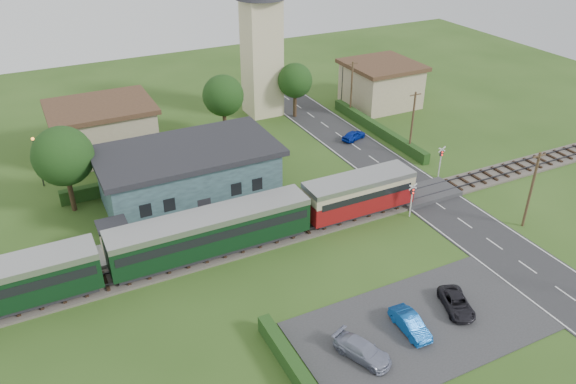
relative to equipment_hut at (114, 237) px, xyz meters
name	(u,v)px	position (x,y,z in m)	size (l,w,h in m)	color
ground	(345,232)	(18.00, -5.20, -1.75)	(120.00, 120.00, 0.00)	#2D4C19
railway_track	(333,220)	(18.00, -3.20, -1.64)	(76.00, 3.20, 0.49)	#4C443D
road	(438,205)	(28.00, -5.20, -1.72)	(6.00, 70.00, 0.05)	#28282B
car_park	(420,326)	(16.50, -17.20, -1.71)	(17.00, 9.00, 0.08)	#333335
crossing_deck	(425,193)	(28.00, -3.20, -1.52)	(6.20, 3.40, 0.45)	#333335
platform	(213,229)	(8.00, 0.00, -1.52)	(30.00, 3.00, 0.45)	gray
equipment_hut	(114,237)	(0.00, 0.00, 0.00)	(2.30, 2.30, 2.55)	beige
station_building	(189,174)	(8.00, 5.79, 0.95)	(16.00, 9.00, 5.30)	#2F4248
train	(172,242)	(3.71, -3.20, 0.43)	(43.20, 2.90, 3.40)	#232328
church_tower	(261,31)	(23.00, 22.80, 8.48)	(6.00, 6.00, 17.60)	beige
house_west	(103,128)	(3.00, 19.80, 1.04)	(10.80, 8.80, 5.50)	tan
house_east	(381,83)	(38.00, 18.80, 1.05)	(8.80, 8.80, 5.50)	tan
hedge_carpark	(294,369)	(7.00, -17.20, -1.15)	(0.80, 9.00, 1.20)	#193814
hedge_roadside	(378,129)	(32.20, 10.80, -1.15)	(0.80, 18.00, 1.20)	#193814
hedge_station	(177,174)	(8.00, 10.30, -1.10)	(22.00, 0.80, 1.30)	#193814
tree_a	(63,156)	(-2.00, 8.80, 3.63)	(5.20, 5.20, 8.00)	#332316
tree_b	(223,96)	(16.00, 17.80, 3.27)	(4.60, 4.60, 7.34)	#332316
tree_c	(295,81)	(26.00, 19.80, 2.91)	(4.20, 4.20, 6.78)	#332316
utility_pole_b	(531,189)	(32.20, -11.20, 1.88)	(1.40, 0.22, 7.00)	#473321
utility_pole_c	(412,123)	(32.20, 4.80, 1.88)	(1.40, 0.22, 7.00)	#473321
utility_pole_d	(351,89)	(32.20, 16.80, 1.88)	(1.40, 0.22, 7.00)	#473321
crossing_signal_near	(412,195)	(24.40, -5.61, 0.39)	(0.84, 0.28, 3.28)	silver
crossing_signal_far	(441,157)	(31.60, -0.81, 0.39)	(0.84, 0.28, 3.28)	silver
streetlamp_west	(37,158)	(-4.00, 14.80, 1.29)	(0.30, 0.30, 5.15)	#3F3F47
streetlamp_east	(342,79)	(34.00, 21.80, 1.29)	(0.30, 0.30, 5.15)	#3F3F47
car_on_road	(354,135)	(28.77, 10.53, -1.16)	(1.26, 3.14, 1.07)	#0927A9
car_park_blue	(410,324)	(15.56, -17.23, -1.09)	(1.23, 3.53, 1.16)	#0C4FA8
car_park_silver	(362,350)	(11.45, -17.81, -1.10)	(1.58, 3.88, 1.13)	#9498B2
car_park_dark	(457,303)	(19.75, -16.96, -1.16)	(1.68, 3.65, 1.01)	black
pedestrian_near	(292,194)	(15.73, 0.40, -0.33)	(0.70, 0.46, 1.92)	gray
pedestrian_far	(137,235)	(1.74, 0.26, -0.47)	(0.81, 0.63, 1.66)	gray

